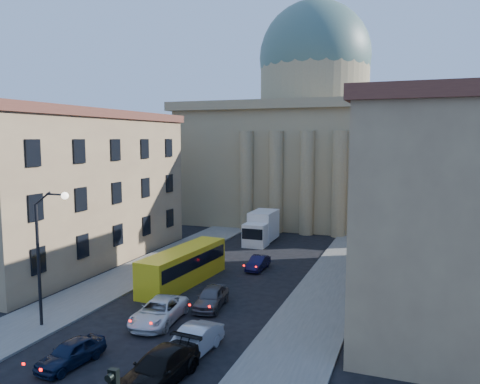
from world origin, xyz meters
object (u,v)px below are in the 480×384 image
object	(u,v)px
street_lamp	(44,247)
city_bus	(184,265)
box_truck	(261,228)
car_right_near	(193,342)
car_left_near	(71,353)

from	to	relation	value
street_lamp	city_bus	xyz separation A→B (m)	(3.85, 11.30, -3.71)
street_lamp	box_truck	bearing A→B (deg)	79.74
car_right_near	box_truck	distance (m)	28.87
car_right_near	box_truck	bearing A→B (deg)	104.66
city_bus	street_lamp	bearing A→B (deg)	-104.39
street_lamp	box_truck	xyz separation A→B (m)	(5.12, 28.30, -3.59)
city_bus	box_truck	world-z (taller)	box_truck
car_right_near	city_bus	distance (m)	13.11
car_left_near	box_truck	bearing A→B (deg)	97.08
car_left_near	box_truck	xyz separation A→B (m)	(0.37, 31.75, 1.01)
street_lamp	city_bus	distance (m)	12.50
car_left_near	box_truck	size ratio (longest dim) A/B	0.62
car_left_near	city_bus	distance (m)	14.80
car_right_near	box_truck	size ratio (longest dim) A/B	0.71
city_bus	box_truck	size ratio (longest dim) A/B	1.62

